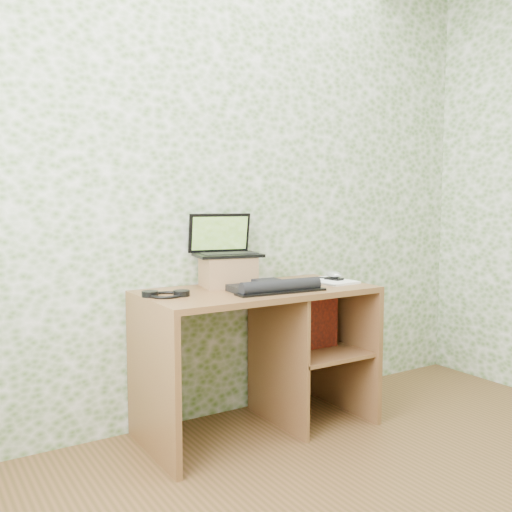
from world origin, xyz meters
TOP-DOWN VIEW (x-y plane):
  - wall_back at (0.00, 1.75)m, footprint 3.50×0.00m
  - desk at (0.08, 1.47)m, footprint 1.20×0.60m
  - riser at (-0.09, 1.58)m, footprint 0.30×0.27m
  - laptop at (-0.09, 1.62)m, footprint 0.37×0.30m
  - keyboard at (0.03, 1.33)m, footprint 0.48×0.26m
  - headphones at (-0.50, 1.47)m, footprint 0.21×0.21m
  - notepad at (0.46, 1.42)m, footprint 0.21×0.29m
  - mouse at (0.49, 1.42)m, footprint 0.08×0.12m
  - pen at (0.49, 1.46)m, footprint 0.09×0.11m
  - red_box at (0.37, 1.44)m, footprint 0.26×0.09m

SIDE VIEW (x-z plane):
  - desk at x=0.08m, z-range 0.11..0.86m
  - red_box at x=0.37m, z-range 0.39..0.70m
  - notepad at x=0.46m, z-range 0.75..0.76m
  - headphones at x=-0.50m, z-range 0.75..0.77m
  - pen at x=0.49m, z-range 0.76..0.77m
  - keyboard at x=0.03m, z-range 0.74..0.81m
  - mouse at x=0.49m, z-range 0.76..0.80m
  - riser at x=-0.09m, z-range 0.75..0.91m
  - laptop at x=-0.09m, z-range 0.85..1.07m
  - wall_back at x=0.00m, z-range -0.45..3.05m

